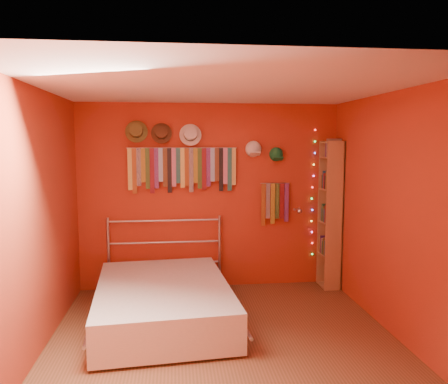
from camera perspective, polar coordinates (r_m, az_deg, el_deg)
name	(u,v)px	position (r m, az deg, el deg)	size (l,w,h in m)	color
ground	(225,343)	(4.59, 0.07, -19.11)	(3.50, 3.50, 0.00)	brown
back_wall	(210,196)	(5.92, -1.86, -0.59)	(3.50, 0.02, 2.50)	maroon
right_wall	(397,216)	(4.73, 21.68, -2.88)	(0.02, 3.50, 2.50)	maroon
left_wall	(35,223)	(4.36, -23.45, -3.72)	(0.02, 3.50, 2.50)	maroon
ceiling	(225,86)	(4.17, 0.08, 13.63)	(3.50, 3.50, 0.02)	white
tie_rack	(182,167)	(5.80, -5.49, 3.27)	(1.45, 0.03, 0.60)	#ADADB2
small_tie_rack	(275,201)	(6.00, 6.64, -1.24)	(0.40, 0.03, 0.59)	#ADADB2
fedora_olive	(136,131)	(5.78, -11.40, 7.82)	(0.29, 0.16, 0.29)	brown
fedora_brown	(161,133)	(5.77, -8.18, 7.68)	(0.27, 0.15, 0.27)	#4B2E1A
fedora_white	(190,134)	(5.77, -4.40, 7.55)	(0.29, 0.16, 0.29)	silver
cap_white	(253,149)	(5.90, 3.86, 5.61)	(0.20, 0.25, 0.20)	white
cap_green	(276,154)	(5.97, 6.83, 4.90)	(0.18, 0.23, 0.18)	#186E36
fairy_lights	(313,193)	(6.16, 11.55, -0.13)	(0.06, 0.02, 1.76)	#FF3333
reading_lamp	(299,211)	(5.94, 9.74, -2.42)	(0.07, 0.29, 0.09)	#ADADB2
bookshelf	(333,214)	(6.10, 14.05, -2.78)	(0.25, 0.34, 2.00)	#A96F4C
bed	(163,301)	(5.03, -7.95, -13.93)	(1.67, 2.12, 1.00)	#ADADB2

